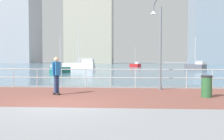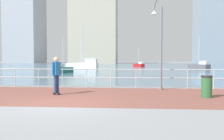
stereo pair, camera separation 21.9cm
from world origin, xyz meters
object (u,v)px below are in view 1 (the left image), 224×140
at_px(sailboat_white, 80,65).
at_px(sailboat_blue, 196,66).
at_px(sailboat_gray, 135,65).
at_px(lamppost, 158,38).
at_px(skateboarder, 56,72).
at_px(sailboat_yellow, 77,65).
at_px(sailboat_red, 60,69).
at_px(trash_bin, 207,86).

xyz_separation_m(sailboat_white, sailboat_blue, (18.40, 2.17, -0.15)).
bearing_deg(sailboat_gray, lamppost, -89.85).
xyz_separation_m(lamppost, sailboat_white, (-9.17, 25.71, -2.08)).
bearing_deg(sailboat_white, skateboarder, -81.23).
xyz_separation_m(sailboat_yellow, sailboat_red, (2.34, -21.67, -0.11)).
relative_size(sailboat_white, sailboat_red, 1.61).
xyz_separation_m(sailboat_white, sailboat_red, (-0.48, -10.01, -0.25)).
distance_m(sailboat_gray, sailboat_red, 26.08).
bearing_deg(trash_bin, sailboat_red, 121.62).
relative_size(trash_bin, sailboat_yellow, 0.17).
bearing_deg(skateboarder, lamppost, 27.13).
bearing_deg(sailboat_red, sailboat_gray, 68.53).
relative_size(sailboat_gray, sailboat_red, 0.97).
relative_size(trash_bin, sailboat_blue, 0.18).
height_order(lamppost, sailboat_gray, lamppost).
relative_size(trash_bin, sailboat_red, 0.22).
bearing_deg(sailboat_blue, sailboat_gray, 127.69).
bearing_deg(sailboat_yellow, skateboarder, -79.81).
bearing_deg(sailboat_blue, trash_bin, -103.76).
bearing_deg(skateboarder, sailboat_blue, 65.15).
bearing_deg(sailboat_red, skateboarder, -75.14).
xyz_separation_m(skateboarder, sailboat_yellow, (-7.16, 39.84, -0.51)).
bearing_deg(lamppost, skateboarder, -152.87).
bearing_deg(skateboarder, sailboat_yellow, 100.19).
bearing_deg(sailboat_yellow, sailboat_white, -76.43).
relative_size(trash_bin, sailboat_gray, 0.22).
bearing_deg(trash_bin, lamppost, 121.91).
bearing_deg(sailboat_blue, lamppost, -108.32).
bearing_deg(skateboarder, sailboat_red, 104.86).
bearing_deg(sailboat_gray, sailboat_white, -122.45).
distance_m(sailboat_white, sailboat_gray, 16.90).
height_order(sailboat_red, sailboat_blue, sailboat_blue).
relative_size(trash_bin, sailboat_white, 0.14).
relative_size(sailboat_yellow, sailboat_red, 1.27).
bearing_deg(lamppost, sailboat_white, 109.63).
bearing_deg(skateboarder, sailboat_white, 98.77).
height_order(skateboarder, sailboat_gray, sailboat_gray).
distance_m(trash_bin, sailboat_blue, 31.56).
bearing_deg(sailboat_white, trash_bin, -69.06).
relative_size(skateboarder, sailboat_blue, 0.33).
distance_m(skateboarder, sailboat_red, 18.81).
bearing_deg(trash_bin, sailboat_white, 110.94).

